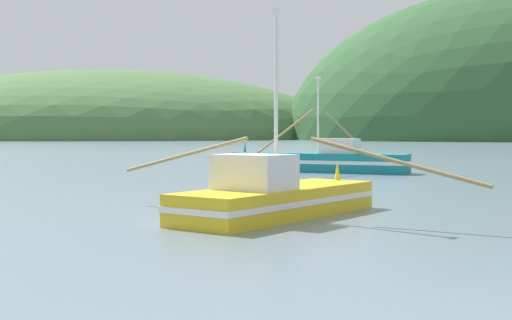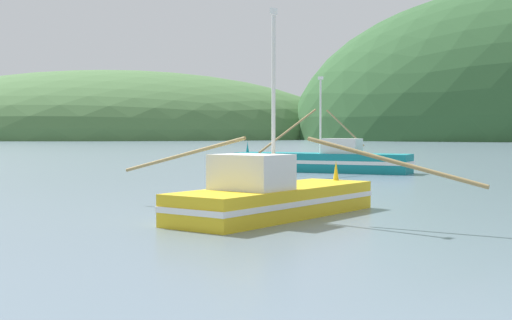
# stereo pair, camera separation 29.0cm
# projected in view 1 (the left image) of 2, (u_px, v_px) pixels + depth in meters

# --- Properties ---
(hill_mid_left) EXTENTS (158.95, 127.16, 44.58)m
(hill_mid_left) POSITION_uv_depth(u_px,v_px,m) (112.00, 138.00, 238.95)
(hill_mid_left) COLOR #47703D
(hill_mid_left) RESTS_ON ground
(fishing_boat_yellow) EXTENTS (8.65, 9.98, 6.33)m
(fishing_boat_yellow) POSITION_uv_depth(u_px,v_px,m) (275.00, 197.00, 21.71)
(fishing_boat_yellow) COLOR gold
(fishing_boat_yellow) RESTS_ON ground
(fishing_boat_teal) EXTENTS (11.63, 14.96, 6.07)m
(fishing_boat_teal) POSITION_uv_depth(u_px,v_px,m) (321.00, 161.00, 45.42)
(fishing_boat_teal) COLOR #147F84
(fishing_boat_teal) RESTS_ON ground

